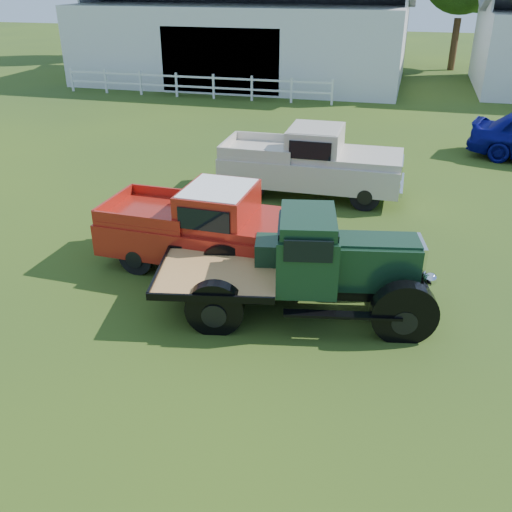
% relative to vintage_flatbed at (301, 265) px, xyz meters
% --- Properties ---
extents(ground, '(120.00, 120.00, 0.00)m').
position_rel_vintage_flatbed_xyz_m(ground, '(-1.05, -1.18, -0.99)').
color(ground, '#263D18').
extents(shed_left, '(18.80, 10.20, 5.60)m').
position_rel_vintage_flatbed_xyz_m(shed_left, '(-8.05, 24.82, 1.81)').
color(shed_left, silver).
rests_on(shed_left, ground).
extents(fence_rail, '(14.20, 0.16, 1.20)m').
position_rel_vintage_flatbed_xyz_m(fence_rail, '(-9.05, 18.82, -0.39)').
color(fence_rail, white).
rests_on(fence_rail, ground).
extents(vintage_flatbed, '(5.30, 2.91, 1.99)m').
position_rel_vintage_flatbed_xyz_m(vintage_flatbed, '(0.00, 0.00, 0.00)').
color(vintage_flatbed, '#16331F').
rests_on(vintage_flatbed, ground).
extents(red_pickup, '(5.09, 2.11, 1.83)m').
position_rel_vintage_flatbed_xyz_m(red_pickup, '(-2.12, 1.37, -0.08)').
color(red_pickup, maroon).
rests_on(red_pickup, ground).
extents(white_pickup, '(5.23, 2.05, 1.92)m').
position_rel_vintage_flatbed_xyz_m(white_pickup, '(-0.93, 6.34, -0.03)').
color(white_pickup, beige).
rests_on(white_pickup, ground).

